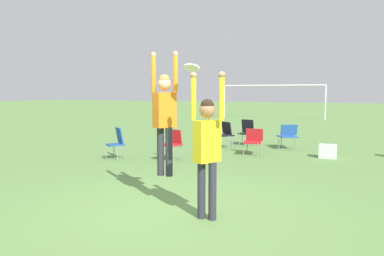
{
  "coord_description": "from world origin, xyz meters",
  "views": [
    {
      "loc": [
        2.66,
        -5.23,
        1.91
      ],
      "look_at": [
        0.18,
        0.38,
        1.3
      ],
      "focal_mm": 35.0,
      "sensor_mm": 36.0,
      "label": 1
    }
  ],
  "objects_px": {
    "person_defending": "(207,142)",
    "camping_chair_5": "(225,132)",
    "cooler_box": "(328,151)",
    "camping_chair_0": "(117,141)",
    "camping_chair_3": "(171,142)",
    "person_jumping": "(164,111)",
    "camping_chair_1": "(253,140)",
    "frisbee": "(192,68)",
    "camping_chair_4": "(247,130)",
    "camping_chair_2": "(288,134)"
  },
  "relations": [
    {
      "from": "person_defending",
      "to": "camping_chair_5",
      "type": "bearing_deg",
      "value": -136.15
    },
    {
      "from": "camping_chair_5",
      "to": "cooler_box",
      "type": "bearing_deg",
      "value": -155.44
    },
    {
      "from": "camping_chair_0",
      "to": "camping_chair_3",
      "type": "distance_m",
      "value": 1.56
    },
    {
      "from": "person_jumping",
      "to": "cooler_box",
      "type": "relative_size",
      "value": 4.35
    },
    {
      "from": "camping_chair_1",
      "to": "camping_chair_5",
      "type": "distance_m",
      "value": 1.64
    },
    {
      "from": "frisbee",
      "to": "camping_chair_4",
      "type": "xyz_separation_m",
      "value": [
        -1.17,
        7.5,
        -1.75
      ]
    },
    {
      "from": "camping_chair_4",
      "to": "cooler_box",
      "type": "relative_size",
      "value": 1.86
    },
    {
      "from": "camping_chair_4",
      "to": "camping_chair_1",
      "type": "bearing_deg",
      "value": 122.2
    },
    {
      "from": "camping_chair_5",
      "to": "camping_chair_4",
      "type": "bearing_deg",
      "value": -83.76
    },
    {
      "from": "camping_chair_4",
      "to": "camping_chair_5",
      "type": "bearing_deg",
      "value": 70.04
    },
    {
      "from": "person_defending",
      "to": "camping_chair_1",
      "type": "xyz_separation_m",
      "value": [
        -0.82,
        5.89,
        -0.71
      ]
    },
    {
      "from": "camping_chair_2",
      "to": "camping_chair_5",
      "type": "distance_m",
      "value": 2.09
    },
    {
      "from": "camping_chair_1",
      "to": "camping_chair_2",
      "type": "xyz_separation_m",
      "value": [
        0.76,
        1.62,
        0.02
      ]
    },
    {
      "from": "camping_chair_0",
      "to": "camping_chair_1",
      "type": "distance_m",
      "value": 4.02
    },
    {
      "from": "person_defending",
      "to": "camping_chair_2",
      "type": "distance_m",
      "value": 7.55
    },
    {
      "from": "camping_chair_3",
      "to": "camping_chair_0",
      "type": "bearing_deg",
      "value": 27.09
    },
    {
      "from": "person_defending",
      "to": "camping_chair_2",
      "type": "height_order",
      "value": "person_defending"
    },
    {
      "from": "camping_chair_0",
      "to": "camping_chair_3",
      "type": "height_order",
      "value": "camping_chair_0"
    },
    {
      "from": "person_defending",
      "to": "camping_chair_4",
      "type": "bearing_deg",
      "value": -141.5
    },
    {
      "from": "person_jumping",
      "to": "camping_chair_1",
      "type": "height_order",
      "value": "person_jumping"
    },
    {
      "from": "person_defending",
      "to": "frisbee",
      "type": "relative_size",
      "value": 8.34
    },
    {
      "from": "frisbee",
      "to": "camping_chair_1",
      "type": "relative_size",
      "value": 0.34
    },
    {
      "from": "camping_chair_0",
      "to": "cooler_box",
      "type": "distance_m",
      "value": 6.01
    },
    {
      "from": "camping_chair_1",
      "to": "frisbee",
      "type": "bearing_deg",
      "value": 85.27
    },
    {
      "from": "person_jumping",
      "to": "camping_chair_2",
      "type": "distance_m",
      "value": 7.16
    },
    {
      "from": "person_defending",
      "to": "cooler_box",
      "type": "relative_size",
      "value": 4.53
    },
    {
      "from": "camping_chair_3",
      "to": "camping_chair_5",
      "type": "xyz_separation_m",
      "value": [
        0.6,
        2.85,
        0.0
      ]
    },
    {
      "from": "camping_chair_4",
      "to": "cooler_box",
      "type": "distance_m",
      "value": 3.29
    },
    {
      "from": "camping_chair_0",
      "to": "camping_chair_4",
      "type": "relative_size",
      "value": 0.97
    },
    {
      "from": "camping_chair_0",
      "to": "camping_chair_5",
      "type": "xyz_separation_m",
      "value": [
        2.1,
        3.28,
        -0.0
      ]
    },
    {
      "from": "frisbee",
      "to": "camping_chair_4",
      "type": "distance_m",
      "value": 7.79
    },
    {
      "from": "cooler_box",
      "to": "camping_chair_2",
      "type": "bearing_deg",
      "value": 135.19
    },
    {
      "from": "camping_chair_0",
      "to": "camping_chair_5",
      "type": "height_order",
      "value": "camping_chair_0"
    },
    {
      "from": "camping_chair_2",
      "to": "camping_chair_4",
      "type": "distance_m",
      "value": 1.52
    },
    {
      "from": "camping_chair_0",
      "to": "camping_chair_1",
      "type": "height_order",
      "value": "camping_chair_0"
    },
    {
      "from": "person_jumping",
      "to": "cooler_box",
      "type": "xyz_separation_m",
      "value": [
        2.25,
        5.68,
        -1.38
      ]
    },
    {
      "from": "camping_chair_4",
      "to": "camping_chair_5",
      "type": "relative_size",
      "value": 1.04
    },
    {
      "from": "camping_chair_3",
      "to": "cooler_box",
      "type": "distance_m",
      "value": 4.48
    },
    {
      "from": "person_defending",
      "to": "camping_chair_5",
      "type": "xyz_separation_m",
      "value": [
        -2.07,
        6.95,
        -0.66
      ]
    },
    {
      "from": "frisbee",
      "to": "camping_chair_5",
      "type": "distance_m",
      "value": 7.08
    },
    {
      "from": "camping_chair_0",
      "to": "camping_chair_1",
      "type": "relative_size",
      "value": 1.13
    },
    {
      "from": "person_defending",
      "to": "camping_chair_0",
      "type": "xyz_separation_m",
      "value": [
        -4.17,
        3.67,
        -0.66
      ]
    },
    {
      "from": "camping_chair_3",
      "to": "camping_chair_4",
      "type": "height_order",
      "value": "camping_chair_4"
    },
    {
      "from": "camping_chair_2",
      "to": "camping_chair_0",
      "type": "bearing_deg",
      "value": 13.34
    },
    {
      "from": "camping_chair_1",
      "to": "camping_chair_4",
      "type": "height_order",
      "value": "camping_chair_4"
    },
    {
      "from": "person_defending",
      "to": "camping_chair_0",
      "type": "relative_size",
      "value": 2.5
    },
    {
      "from": "person_defending",
      "to": "camping_chair_1",
      "type": "height_order",
      "value": "person_defending"
    },
    {
      "from": "person_jumping",
      "to": "camping_chair_0",
      "type": "relative_size",
      "value": 2.4
    },
    {
      "from": "camping_chair_3",
      "to": "frisbee",
      "type": "bearing_deg",
      "value": 132.05
    },
    {
      "from": "person_jumping",
      "to": "person_defending",
      "type": "distance_m",
      "value": 1.17
    }
  ]
}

